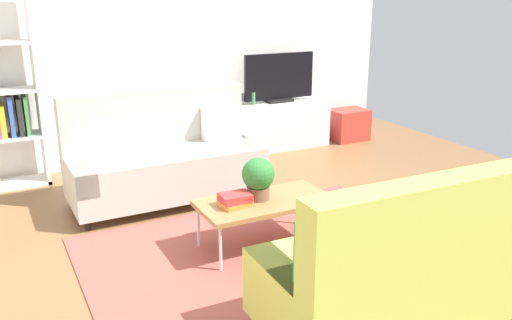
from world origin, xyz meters
The scene contains 15 objects.
ground_plane centered at (0.00, 0.00, 0.00)m, with size 7.68×7.68×0.00m, color brown.
wall_far centered at (0.00, 2.80, 1.45)m, with size 6.40×0.12×2.90m, color white.
area_rug centered at (-0.12, -0.29, 0.01)m, with size 2.90×2.20×0.01m, color #9E4C42.
couch_beige centered at (-0.46, 1.33, 0.44)m, with size 1.91×0.86×1.10m.
couch_green centered at (0.22, -1.51, 0.44)m, with size 1.92×0.88×1.10m.
coffee_table centered at (-0.07, -0.09, 0.39)m, with size 1.10×0.56×0.42m.
tv_console centered at (1.49, 2.46, 0.32)m, with size 1.40×0.44×0.64m, color silver.
tv centered at (1.49, 2.44, 0.95)m, with size 1.00×0.20×0.64m.
storage_trunk centered at (2.59, 2.36, 0.22)m, with size 0.52×0.40×0.44m, color #B2382D.
potted_plant centered at (-0.11, -0.05, 0.61)m, with size 0.27×0.27×0.35m.
table_book_0 centered at (-0.34, -0.10, 0.44)m, with size 0.24×0.18×0.04m, color orange.
table_book_1 centered at (-0.34, -0.10, 0.48)m, with size 0.24×0.18×0.04m, color red.
table_book_2 centered at (-0.34, -0.10, 0.51)m, with size 0.24×0.18×0.03m, color red.
vase_0 centered at (0.91, 2.51, 0.72)m, with size 0.13×0.13×0.16m, color silver.
bottle_0 centered at (1.10, 2.42, 0.72)m, with size 0.05×0.05×0.16m, color #3F8C4C.
Camera 1 is at (-2.02, -3.75, 2.07)m, focal length 38.03 mm.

